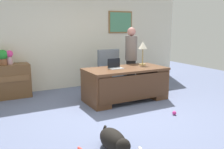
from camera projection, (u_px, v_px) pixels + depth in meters
The scene contains 12 objects.
ground_plane at pixel (120, 113), 5.01m from camera, with size 12.00×12.00×0.00m, color slate.
back_wall at pixel (75, 40), 7.00m from camera, with size 7.00×0.16×2.70m.
desk at pixel (126, 83), 5.80m from camera, with size 1.91×0.94×0.77m.
credenza at pixel (1, 82), 5.93m from camera, with size 1.36×0.50×0.83m.
armchair at pixel (111, 73), 6.59m from camera, with size 0.60×0.59×1.11m.
person_standing at pixel (131, 58), 6.72m from camera, with size 0.32×0.32×1.70m.
dog_lying at pixel (114, 141), 3.47m from camera, with size 0.30×0.76×0.30m.
laptop at pixel (115, 66), 5.70m from camera, with size 0.32×0.22×0.22m.
desk_lamp at pixel (143, 47), 6.13m from camera, with size 0.22×0.22×0.59m.
vase_with_flowers at pixel (9, 56), 5.93m from camera, with size 0.17×0.17×0.34m.
potted_plant at pixel (3, 57), 5.86m from camera, with size 0.24×0.24×0.36m.
dog_toy_ball at pixel (174, 113), 4.90m from camera, with size 0.08×0.08×0.08m, color #D8338C.
Camera 1 is at (-2.39, -4.12, 1.74)m, focal length 39.59 mm.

